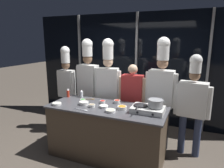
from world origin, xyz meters
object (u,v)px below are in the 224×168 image
Objects in this scene: stock_pot at (156,103)px; squeeze_bottle_chili at (68,93)px; prep_bowl_bean_sprouts at (57,104)px; person_guest at (132,96)px; serving_spoon_solid at (91,99)px; chef_sous at (88,79)px; prep_bowl_noodles at (111,111)px; squeeze_bottle_clear at (81,94)px; prep_bowl_carrots at (122,107)px; chef_apprentice at (192,101)px; chef_line at (108,82)px; prep_bowl_onion at (84,103)px; prep_bowl_bell_pepper at (103,102)px; prep_bowl_rice at (104,106)px; portable_stove at (148,109)px; frying_pan at (141,104)px; prep_bowl_scallions at (83,100)px; prep_bowl_mushrooms at (92,105)px; chef_head at (66,81)px; chef_pastry at (161,87)px; serving_spoon_slotted at (84,110)px; prep_bowl_chili_flakes at (117,101)px.

squeeze_bottle_chili is at bearing 173.24° from stock_pot.
stock_pot reaches higher than prep_bowl_bean_sprouts.
person_guest reaches higher than prep_bowl_bean_sprouts.
serving_spoon_solid is 0.64m from chef_sous.
prep_bowl_noodles is at bearing -37.74° from serving_spoon_solid.
squeeze_bottle_clear is 1.05m from prep_bowl_carrots.
chef_line is at bearing 6.29° from chef_apprentice.
chef_apprentice is (1.77, 0.70, 0.06)m from prep_bowl_onion.
prep_bowl_bell_pepper reaches higher than prep_bowl_rice.
portable_stove is 0.14m from frying_pan.
chef_apprentice is at bearing 27.17° from prep_bowl_rice.
prep_bowl_rice is 0.80m from chef_line.
squeeze_bottle_clear is 0.09× the size of chef_apprentice.
prep_bowl_noodles is (0.19, -0.15, -0.00)m from prep_bowl_rice.
prep_bowl_bell_pepper is at bearing 12.21° from prep_bowl_scallions.
prep_bowl_onion is 1.48× the size of prep_bowl_mushrooms.
person_guest is (0.76, 0.61, 0.00)m from prep_bowl_scallions.
prep_bowl_scallions is 0.41× the size of serving_spoon_solid.
chef_head is at bearing 146.95° from squeeze_bottle_clear.
chef_pastry is at bearing 73.01° from frying_pan.
chef_apprentice is (0.55, -0.04, -0.19)m from chef_pastry.
person_guest is (-0.04, 0.70, 0.00)m from prep_bowl_carrots.
prep_bowl_carrots is at bearing 157.98° from chef_head.
chef_apprentice is (1.37, 0.71, 0.06)m from prep_bowl_rice.
serving_spoon_slotted is at bearing -166.52° from prep_bowl_noodles.
prep_bowl_rice is (0.93, -0.30, -0.06)m from squeeze_bottle_chili.
prep_bowl_mushrooms is at bearing -25.58° from squeeze_bottle_chili.
prep_bowl_onion is at bearing 179.63° from prep_bowl_rice.
chef_sous is at bearing 4.09° from chef_apprentice.
chef_sous is (-0.88, 0.49, 0.25)m from prep_bowl_chili_flakes.
chef_apprentice is at bearing 169.35° from chef_line.
chef_head reaches higher than person_guest.
prep_bowl_carrots reaches higher than serving_spoon_solid.
prep_bowl_rice is at bearing 45.00° from chef_pastry.
chef_line is (-0.98, 0.63, 0.24)m from portable_stove.
chef_head is (-1.33, 0.81, 0.17)m from prep_bowl_rice.
chef_pastry is at bearing 14.35° from squeeze_bottle_chili.
prep_bowl_carrots is 0.65× the size of serving_spoon_solid.
stock_pot reaches higher than prep_bowl_carrots.
prep_bowl_carrots is at bearing 119.23° from chef_line.
chef_apprentice reaches higher than squeeze_bottle_clear.
chef_sous is at bearing 134.90° from prep_bowl_noodles.
portable_stove reaches higher than prep_bowl_carrots.
chef_apprentice is (1.50, 0.50, 0.06)m from prep_bowl_bell_pepper.
chef_line reaches higher than prep_bowl_scallions.
stock_pot is 1.58× the size of prep_bowl_noodles.
prep_bowl_chili_flakes is 0.47m from prep_bowl_noodles.
portable_stove is 1.19m from chef_line.
prep_bowl_scallions is 0.65× the size of prep_bowl_rice.
chef_apprentice is at bearing 21.70° from prep_bowl_onion.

